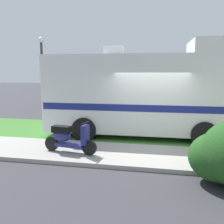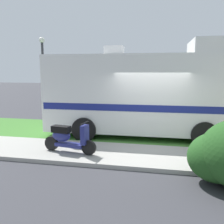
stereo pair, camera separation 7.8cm
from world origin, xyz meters
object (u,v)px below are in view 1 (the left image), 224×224
at_px(pickup_truck_near, 191,101).
at_px(street_lamp_post, 42,71).
at_px(motorhome_rv, 144,92).
at_px(scooter, 68,138).

distance_m(pickup_truck_near, street_lamp_post, 8.07).
distance_m(motorhome_rv, scooter, 3.68).
xyz_separation_m(motorhome_rv, street_lamp_post, (-5.31, 2.23, 0.83)).
xyz_separation_m(pickup_truck_near, street_lamp_post, (-7.60, -2.15, 1.63)).
bearing_deg(scooter, motorhome_rv, 53.99).
height_order(scooter, pickup_truck_near, pickup_truck_near).
bearing_deg(motorhome_rv, street_lamp_post, 157.19).
bearing_deg(motorhome_rv, pickup_truck_near, 62.40).
height_order(pickup_truck_near, street_lamp_post, street_lamp_post).
relative_size(motorhome_rv, scooter, 4.20).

